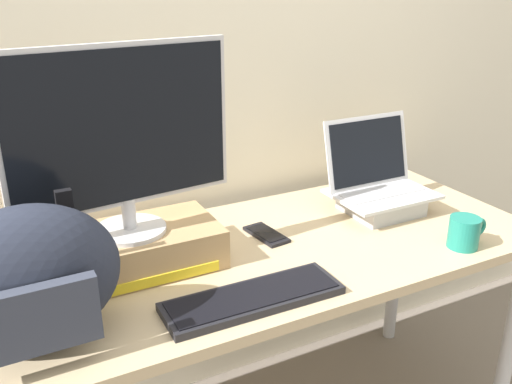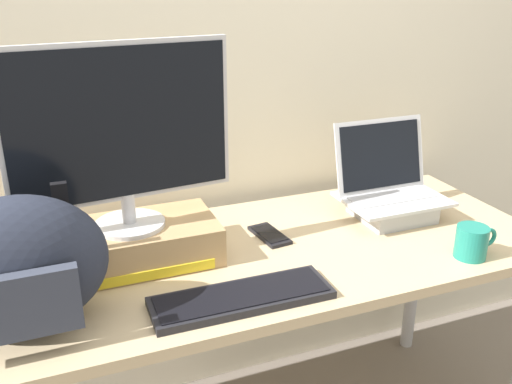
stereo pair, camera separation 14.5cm
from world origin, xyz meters
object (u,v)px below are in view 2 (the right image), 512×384
at_px(external_keyboard, 242,297).
at_px(cell_phone, 269,235).
at_px(open_laptop, 390,198).
at_px(messenger_backpack, 19,266).
at_px(toner_box_yellow, 132,244).
at_px(coffee_mug, 472,242).
at_px(desktop_monitor, 122,133).

xyz_separation_m(external_keyboard, cell_phone, (0.20, 0.30, -0.01)).
xyz_separation_m(open_laptop, cell_phone, (-0.42, 0.00, -0.06)).
distance_m(external_keyboard, messenger_backpack, 0.50).
xyz_separation_m(toner_box_yellow, coffee_mug, (0.88, -0.32, -0.01)).
distance_m(desktop_monitor, messenger_backpack, 0.40).
xyz_separation_m(open_laptop, external_keyboard, (-0.62, -0.30, -0.05)).
relative_size(open_laptop, cell_phone, 2.02).
bearing_deg(toner_box_yellow, external_keyboard, -54.75).
distance_m(toner_box_yellow, messenger_backpack, 0.36).
bearing_deg(open_laptop, messenger_backpack, -168.61).
distance_m(desktop_monitor, open_laptop, 0.88).
height_order(desktop_monitor, external_keyboard, desktop_monitor).
bearing_deg(cell_phone, messenger_backpack, -168.51).
relative_size(messenger_backpack, coffee_mug, 2.90).
relative_size(toner_box_yellow, messenger_backpack, 1.22).
distance_m(toner_box_yellow, open_laptop, 0.83).
xyz_separation_m(messenger_backpack, coffee_mug, (1.15, -0.10, -0.11)).
relative_size(desktop_monitor, open_laptop, 1.77).
bearing_deg(desktop_monitor, toner_box_yellow, 91.95).
xyz_separation_m(open_laptop, messenger_backpack, (-1.10, -0.22, 0.09)).
relative_size(desktop_monitor, messenger_backpack, 1.53).
bearing_deg(toner_box_yellow, desktop_monitor, -82.45).
xyz_separation_m(external_keyboard, coffee_mug, (0.67, -0.02, 0.03)).
bearing_deg(external_keyboard, messenger_backpack, 171.79).
height_order(toner_box_yellow, external_keyboard, toner_box_yellow).
distance_m(messenger_backpack, cell_phone, 0.73).
height_order(toner_box_yellow, coffee_mug, toner_box_yellow).
distance_m(open_laptop, cell_phone, 0.42).
distance_m(desktop_monitor, cell_phone, 0.54).
bearing_deg(cell_phone, toner_box_yellow, 173.89).
xyz_separation_m(desktop_monitor, coffee_mug, (0.88, -0.31, -0.32)).
xyz_separation_m(open_laptop, coffee_mug, (0.05, -0.32, -0.02)).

